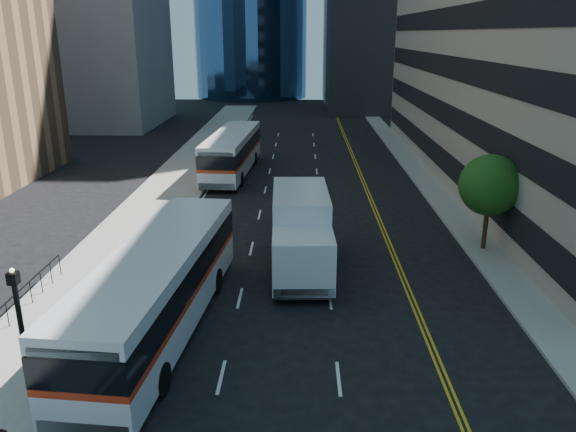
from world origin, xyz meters
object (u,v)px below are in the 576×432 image
at_px(street_tree, 490,185).
at_px(box_truck, 301,232).
at_px(lamp_post, 22,334).
at_px(bus_front, 159,286).
at_px(bus_rear, 232,151).

bearing_deg(street_tree, box_truck, -164.22).
bearing_deg(box_truck, street_tree, 13.78).
xyz_separation_m(lamp_post, bus_front, (2.74, 5.12, -0.83)).
bearing_deg(bus_front, lamp_post, -113.04).
distance_m(lamp_post, bus_front, 5.86).
height_order(lamp_post, bus_front, lamp_post).
height_order(bus_rear, box_truck, box_truck).
relative_size(street_tree, lamp_post, 1.12).
height_order(lamp_post, box_truck, lamp_post).
relative_size(lamp_post, bus_rear, 0.34).
height_order(bus_front, box_truck, box_truck).
xyz_separation_m(street_tree, box_truck, (-9.81, -2.77, -1.65)).
height_order(street_tree, box_truck, street_tree).
relative_size(bus_front, box_truck, 1.71).
bearing_deg(lamp_post, bus_front, 61.85).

